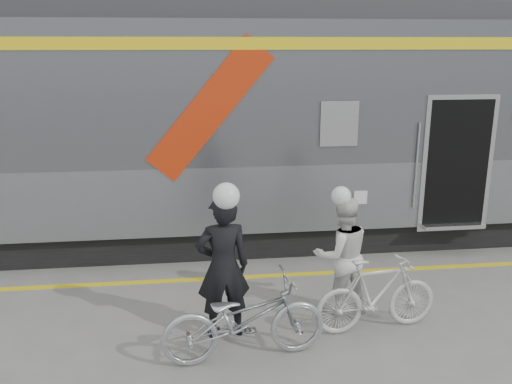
{
  "coord_description": "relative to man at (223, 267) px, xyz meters",
  "views": [
    {
      "loc": [
        -1.56,
        -5.44,
        3.46
      ],
      "look_at": [
        -0.7,
        1.6,
        1.5
      ],
      "focal_mm": 38.0,
      "sensor_mm": 36.0,
      "label": 1
    }
  ],
  "objects": [
    {
      "name": "ground",
      "position": [
        1.23,
        -0.52,
        -0.89
      ],
      "size": [
        90.0,
        90.0,
        0.0
      ],
      "primitive_type": "plane",
      "color": "slate",
      "rests_on": "ground"
    },
    {
      "name": "train",
      "position": [
        1.76,
        3.67,
        1.17
      ],
      "size": [
        24.0,
        3.17,
        4.1
      ],
      "color": "black",
      "rests_on": "ground"
    },
    {
      "name": "safety_strip",
      "position": [
        1.23,
        1.63,
        -0.88
      ],
      "size": [
        24.0,
        0.12,
        0.01
      ],
      "primitive_type": "cube",
      "color": "yellow",
      "rests_on": "ground"
    },
    {
      "name": "man",
      "position": [
        0.0,
        0.0,
        0.0
      ],
      "size": [
        0.69,
        0.5,
        1.77
      ],
      "primitive_type": "imported",
      "rotation": [
        0.0,
        0.0,
        3.26
      ],
      "color": "black",
      "rests_on": "ground"
    },
    {
      "name": "bicycle_left",
      "position": [
        0.2,
        -0.55,
        -0.4
      ],
      "size": [
        1.92,
        0.86,
        0.98
      ],
      "primitive_type": "imported",
      "rotation": [
        0.0,
        0.0,
        1.69
      ],
      "color": "#A8ABB0",
      "rests_on": "ground"
    },
    {
      "name": "woman",
      "position": [
        1.57,
        0.43,
        -0.1
      ],
      "size": [
        0.83,
        0.68,
        1.57
      ],
      "primitive_type": "imported",
      "rotation": [
        0.0,
        0.0,
        3.26
      ],
      "color": "silver",
      "rests_on": "ground"
    },
    {
      "name": "bicycle_right",
      "position": [
        1.87,
        -0.12,
        -0.41
      ],
      "size": [
        1.63,
        0.63,
        0.95
      ],
      "primitive_type": "imported",
      "rotation": [
        0.0,
        0.0,
        1.69
      ],
      "color": "#BCBCB8",
      "rests_on": "ground"
    },
    {
      "name": "helmet_man",
      "position": [
        0.0,
        0.0,
        1.04
      ],
      "size": [
        0.31,
        0.31,
        0.31
      ],
      "primitive_type": "sphere",
      "color": "white",
      "rests_on": "man"
    },
    {
      "name": "helmet_woman",
      "position": [
        1.57,
        0.43,
        0.81
      ],
      "size": [
        0.25,
        0.25,
        0.25
      ],
      "primitive_type": "sphere",
      "color": "white",
      "rests_on": "woman"
    }
  ]
}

